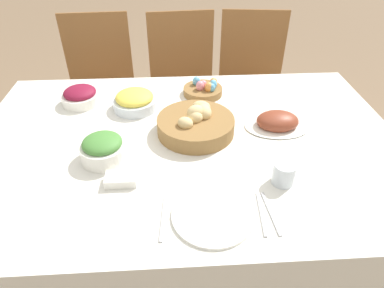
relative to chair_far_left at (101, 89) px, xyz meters
name	(u,v)px	position (x,y,z in m)	size (l,w,h in m)	color
ground_plane	(188,253)	(0.52, -0.91, -0.53)	(12.00, 12.00, 0.00)	#7F664C
dining_table	(188,204)	(0.52, -0.91, -0.15)	(1.75, 1.18, 0.75)	silver
chair_far_left	(101,89)	(0.00, 0.00, 0.00)	(0.44, 0.44, 0.98)	brown
chair_far_center	(184,87)	(0.54, 0.00, 0.00)	(0.45, 0.45, 0.98)	brown
chair_far_right	(251,85)	(0.98, 0.00, 0.00)	(0.47, 0.47, 0.98)	brown
bread_basket	(196,124)	(0.56, -0.86, 0.27)	(0.32, 0.32, 0.12)	olive
egg_basket	(204,89)	(0.62, -0.53, 0.25)	(0.19, 0.19, 0.08)	olive
ham_platter	(277,122)	(0.90, -0.84, 0.25)	(0.27, 0.19, 0.08)	white
pineapple_bowl	(135,101)	(0.29, -0.64, 0.26)	(0.20, 0.20, 0.09)	silver
green_salad_bowl	(103,149)	(0.20, -1.01, 0.27)	(0.17, 0.17, 0.10)	white
beet_salad_bowl	(80,96)	(0.03, -0.58, 0.26)	(0.18, 0.18, 0.08)	white
dinner_plate	(213,215)	(0.57, -1.32, 0.23)	(0.26, 0.26, 0.01)	white
fork	(163,218)	(0.42, -1.32, 0.23)	(0.02, 0.18, 0.00)	#B7B7BC
knife	(261,214)	(0.73, -1.32, 0.23)	(0.02, 0.18, 0.00)	#B7B7BC
spoon	(271,213)	(0.76, -1.32, 0.23)	(0.02, 0.18, 0.00)	#B7B7BC
drinking_cup	(284,174)	(0.83, -1.18, 0.26)	(0.08, 0.08, 0.08)	silver
butter_dish	(121,179)	(0.28, -1.15, 0.24)	(0.11, 0.07, 0.03)	white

